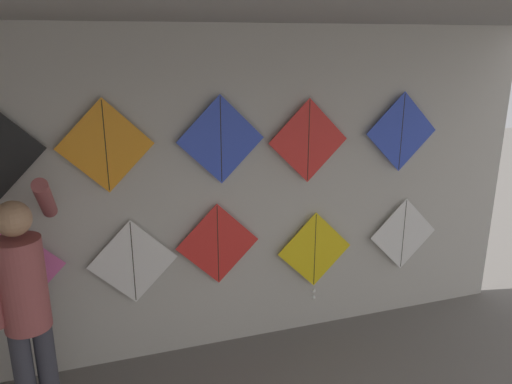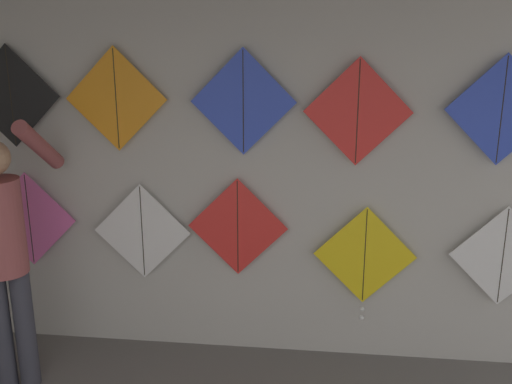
% 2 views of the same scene
% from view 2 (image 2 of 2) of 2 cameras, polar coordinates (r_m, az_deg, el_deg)
% --- Properties ---
extents(back_panel, '(5.84, 0.06, 2.80)m').
position_cam_2_polar(back_panel, '(4.08, -0.97, 2.13)').
color(back_panel, '#BCB7AD').
rests_on(back_panel, ground).
extents(shopkeeper, '(0.45, 0.70, 1.84)m').
position_cam_2_polar(shopkeeper, '(4.05, -23.93, -4.77)').
color(shopkeeper, '#383842').
rests_on(shopkeeper, ground).
extents(kite_0, '(0.73, 0.01, 0.73)m').
position_cam_2_polar(kite_0, '(4.61, -21.71, -2.55)').
color(kite_0, pink).
extents(kite_1, '(0.73, 0.01, 0.73)m').
position_cam_2_polar(kite_1, '(4.30, -11.30, -3.92)').
color(kite_1, white).
extents(kite_2, '(0.73, 0.01, 0.73)m').
position_cam_2_polar(kite_2, '(4.12, -1.84, -3.54)').
color(kite_2, red).
extents(kite_3, '(0.73, 0.04, 0.87)m').
position_cam_2_polar(kite_3, '(4.16, 10.81, -6.50)').
color(kite_3, yellow).
extents(kite_4, '(0.73, 0.01, 0.73)m').
position_cam_2_polar(kite_4, '(4.32, 23.46, -5.93)').
color(kite_4, white).
extents(kite_5, '(0.73, 0.01, 0.73)m').
position_cam_2_polar(kite_5, '(4.45, -23.31, 8.80)').
color(kite_5, black).
extents(kite_6, '(0.73, 0.01, 0.73)m').
position_cam_2_polar(kite_6, '(4.12, -13.81, 9.00)').
color(kite_6, orange).
extents(kite_7, '(0.73, 0.01, 0.73)m').
position_cam_2_polar(kite_7, '(3.91, -1.28, 8.99)').
color(kite_7, blue).
extents(kite_8, '(0.73, 0.01, 0.73)m').
position_cam_2_polar(kite_8, '(3.89, 10.14, 7.88)').
color(kite_8, red).
extents(kite_9, '(0.73, 0.01, 0.73)m').
position_cam_2_polar(kite_9, '(4.05, 23.38, 7.51)').
color(kite_9, blue).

